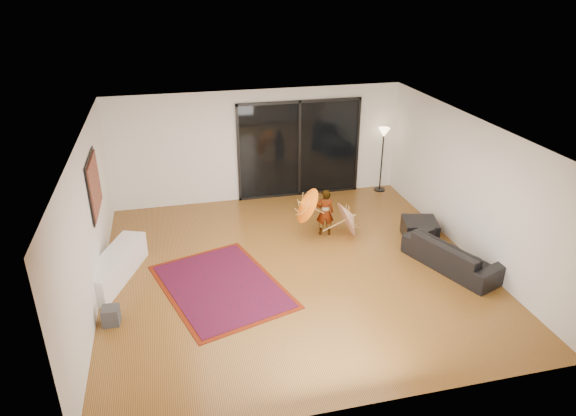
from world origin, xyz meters
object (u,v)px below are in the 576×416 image
object	(u,v)px
sofa	(453,254)
ottoman	(420,229)
child	(325,212)
media_console	(115,267)

from	to	relation	value
sofa	ottoman	world-z (taller)	sofa
child	media_console	bearing A→B (deg)	22.02
media_console	sofa	xyz separation A→B (m)	(6.20, -1.05, 0.03)
ottoman	child	world-z (taller)	child
media_console	child	world-z (taller)	child
media_console	child	distance (m)	4.32
sofa	media_console	bearing A→B (deg)	59.70
ottoman	child	bearing A→B (deg)	162.35
media_console	ottoman	bearing A→B (deg)	23.10
sofa	ottoman	size ratio (longest dim) A/B	2.83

